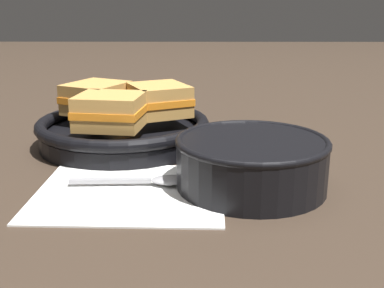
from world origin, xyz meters
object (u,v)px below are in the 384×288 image
object	(u,v)px
spoon	(154,180)
sandwich_far_left	(159,100)
soup_bowl	(252,160)
sandwich_near_right	(110,111)
sandwich_near_left	(97,98)
skillet	(123,130)

from	to	relation	value
spoon	sandwich_far_left	bearing A→B (deg)	89.75
soup_bowl	spoon	world-z (taller)	soup_bowl
sandwich_near_right	sandwich_far_left	xyz separation A→B (m)	(0.06, 0.08, 0.00)
soup_bowl	sandwich_near_left	world-z (taller)	sandwich_near_left
sandwich_near_right	sandwich_far_left	world-z (taller)	same
sandwich_near_right	soup_bowl	bearing A→B (deg)	-32.50
skillet	sandwich_far_left	world-z (taller)	sandwich_far_left
soup_bowl	skillet	xyz separation A→B (m)	(-0.17, 0.17, -0.01)
spoon	sandwich_near_right	distance (m)	0.14
spoon	sandwich_far_left	distance (m)	0.20
skillet	sandwich_far_left	bearing A→B (deg)	19.97
skillet	sandwich_near_right	world-z (taller)	sandwich_near_right
sandwich_near_right	spoon	bearing A→B (deg)	-59.27
skillet	soup_bowl	bearing A→B (deg)	-45.11
spoon	sandwich_near_right	xyz separation A→B (m)	(-0.07, 0.11, 0.06)
soup_bowl	sandwich_far_left	xyz separation A→B (m)	(-0.12, 0.19, 0.03)
spoon	sandwich_far_left	world-z (taller)	sandwich_far_left
soup_bowl	sandwich_near_right	xyz separation A→B (m)	(-0.18, 0.12, 0.03)
soup_bowl	sandwich_near_right	size ratio (longest dim) A/B	1.78
sandwich_near_left	sandwich_far_left	world-z (taller)	same
spoon	skillet	size ratio (longest dim) A/B	0.39
sandwich_near_left	soup_bowl	bearing A→B (deg)	-43.52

